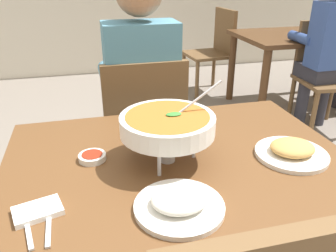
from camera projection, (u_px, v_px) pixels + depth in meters
The scene contains 14 objects.
dining_table_main at pixel (178, 187), 1.18m from camera, with size 1.14×0.82×0.73m.
chair_diner_main at pixel (143, 129), 1.84m from camera, with size 0.44×0.44×0.90m.
diner_main at pixel (141, 85), 1.77m from camera, with size 0.40×0.45×1.31m.
curry_bowl at pixel (167, 125), 1.07m from camera, with size 0.33×0.30×0.26m.
rice_plate at pixel (179, 203), 0.89m from camera, with size 0.24×0.24×0.06m.
appetizer_plate at pixel (292, 151), 1.14m from camera, with size 0.24×0.24×0.06m.
sauce_dish at pixel (92, 157), 1.12m from camera, with size 0.09×0.09×0.02m.
napkin_folded at pixel (38, 211), 0.88m from camera, with size 0.12×0.08×0.02m, color white.
fork_utensil at pixel (27, 226), 0.83m from camera, with size 0.01×0.17×0.01m, color silver.
spoon_utensil at pixel (49, 223), 0.84m from camera, with size 0.01×0.17×0.01m, color silver.
dining_table_far at pixel (291, 48), 3.23m from camera, with size 1.00×0.80×0.73m.
chair_bg_left at pixel (323, 70), 2.87m from camera, with size 0.48×0.48×0.90m.
chair_bg_right at pixel (215, 47), 3.68m from camera, with size 0.48×0.48×0.90m.
patron_bg_left at pixel (330, 44), 2.69m from camera, with size 0.40×0.45×1.31m.
Camera 1 is at (-0.27, -0.94, 1.31)m, focal length 36.38 mm.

